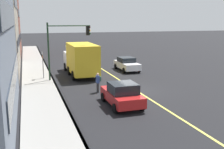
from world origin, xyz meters
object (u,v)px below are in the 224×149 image
pedestrian_with_backpack (98,81)px  truck_yellow (81,59)px  car_white (127,64)px  traffic_light_mast (65,41)px  car_red (122,94)px  street_sign_post (43,63)px

pedestrian_with_backpack → truck_yellow: bearing=-0.4°
car_white → pedestrian_with_backpack: 9.87m
traffic_light_mast → car_white: bearing=-67.1°
car_white → traffic_light_mast: 8.47m
car_red → car_white: size_ratio=0.94×
street_sign_post → car_red: bearing=-155.7°
truck_yellow → traffic_light_mast: traffic_light_mast is taller
truck_yellow → traffic_light_mast: size_ratio=1.40×
car_red → pedestrian_with_backpack: bearing=9.8°
car_red → street_sign_post: (9.90, 4.48, 0.84)m
car_white → street_sign_post: size_ratio=1.55×
car_red → pedestrian_with_backpack: 3.85m
car_white → truck_yellow: size_ratio=0.56×
car_white → truck_yellow: bearing=101.3°
traffic_light_mast → street_sign_post: bearing=63.6°
car_red → truck_yellow: bearing=3.2°
car_red → traffic_light_mast: traffic_light_mast is taller
traffic_light_mast → truck_yellow: bearing=-42.3°
car_red → car_white: (11.95, -4.90, -0.03)m
traffic_light_mast → car_red: bearing=-164.8°
car_white → pedestrian_with_backpack: size_ratio=2.72×
car_red → street_sign_post: street_sign_post is taller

